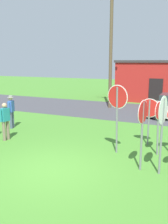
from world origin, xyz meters
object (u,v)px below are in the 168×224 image
at_px(utility_pole, 111,48).
at_px(stop_sign_nearest, 142,123).
at_px(stop_sign_rear_right, 159,119).
at_px(stop_sign_far_back, 162,121).
at_px(person_in_teal, 5,119).
at_px(person_near_signs, 11,110).
at_px(stop_sign_leaning_left, 149,114).
at_px(stop_sign_leaning_right, 117,106).

distance_m(utility_pole, stop_sign_nearest, 11.24).
relative_size(stop_sign_rear_right, stop_sign_far_back, 0.83).
xyz_separation_m(utility_pole, stop_sign_nearest, (4.31, -9.99, -2.83)).
distance_m(stop_sign_rear_right, person_in_teal, 6.50).
relative_size(utility_pole, stop_sign_nearest, 3.66).
xyz_separation_m(person_in_teal, person_near_signs, (-1.11, 1.70, 0.03)).
bearing_deg(stop_sign_rear_right, stop_sign_leaning_left, 117.16).
distance_m(stop_sign_nearest, person_near_signs, 7.62).
height_order(utility_pole, stop_sign_leaning_left, utility_pole).
relative_size(stop_sign_far_back, person_near_signs, 1.43).
relative_size(stop_sign_nearest, person_near_signs, 1.33).
distance_m(utility_pole, stop_sign_rear_right, 10.04).
distance_m(stop_sign_rear_right, stop_sign_leaning_left, 1.09).
relative_size(utility_pole, stop_sign_rear_right, 4.12).
bearing_deg(stop_sign_leaning_right, person_in_teal, -174.40).
bearing_deg(stop_sign_rear_right, utility_pole, 118.75).
bearing_deg(stop_sign_leaning_left, stop_sign_far_back, -73.09).
height_order(utility_pole, stop_sign_leaning_right, utility_pole).
xyz_separation_m(stop_sign_leaning_left, person_in_teal, (-5.92, -1.93, -0.40)).
bearing_deg(stop_sign_leaning_left, utility_pole, 118.95).
relative_size(utility_pole, stop_sign_leaning_right, 3.21).
xyz_separation_m(stop_sign_leaning_right, stop_sign_leaning_left, (0.96, 1.44, -0.48)).
bearing_deg(person_near_signs, stop_sign_leaning_right, -11.34).
height_order(stop_sign_leaning_right, stop_sign_far_back, stop_sign_leaning_right).
height_order(stop_sign_rear_right, person_near_signs, stop_sign_rear_right).
height_order(stop_sign_leaning_left, stop_sign_far_back, stop_sign_far_back).
relative_size(stop_sign_rear_right, stop_sign_leaning_left, 1.03).
bearing_deg(person_in_teal, stop_sign_nearest, -5.99).
distance_m(stop_sign_leaning_right, stop_sign_far_back, 2.11).
bearing_deg(person_in_teal, stop_sign_far_back, -5.84).
height_order(stop_sign_rear_right, stop_sign_nearest, stop_sign_nearest).
relative_size(stop_sign_leaning_right, stop_sign_leaning_left, 1.33).
height_order(stop_sign_leaning_right, person_in_teal, stop_sign_leaning_right).
relative_size(stop_sign_nearest, stop_sign_far_back, 0.93).
distance_m(person_in_teal, person_near_signs, 2.03).
bearing_deg(person_near_signs, stop_sign_rear_right, -5.66).
bearing_deg(stop_sign_nearest, stop_sign_leaning_right, 135.74).
xyz_separation_m(utility_pole, stop_sign_far_back, (4.90, -10.04, -2.69)).
bearing_deg(utility_pole, stop_sign_leaning_right, -70.44).
height_order(stop_sign_rear_right, stop_sign_leaning_right, stop_sign_leaning_right).
bearing_deg(stop_sign_nearest, stop_sign_leaning_left, 94.50).
height_order(stop_sign_far_back, person_in_teal, stop_sign_far_back).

